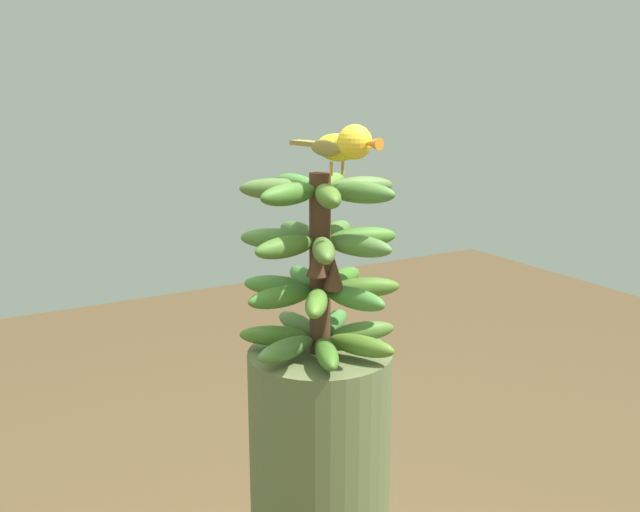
# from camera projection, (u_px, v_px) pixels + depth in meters

# --- Properties ---
(banana_bunch) EXTENTS (0.29, 0.29, 0.32)m
(banana_bunch) POSITION_uv_depth(u_px,v_px,m) (320.00, 265.00, 1.25)
(banana_bunch) COLOR #4C2D1E
(banana_bunch) RESTS_ON banana_tree
(perched_bird) EXTENTS (0.20, 0.07, 0.08)m
(perched_bird) POSITION_uv_depth(u_px,v_px,m) (345.00, 145.00, 1.15)
(perched_bird) COLOR #C68933
(perched_bird) RESTS_ON banana_bunch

